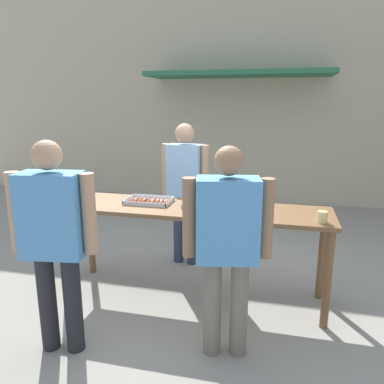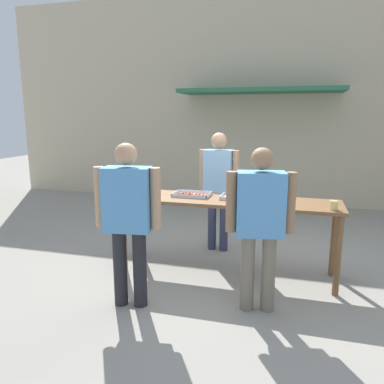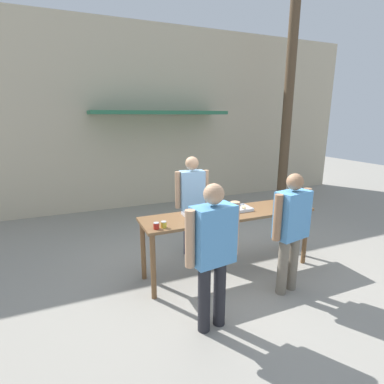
{
  "view_description": "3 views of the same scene",
  "coord_description": "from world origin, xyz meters",
  "views": [
    {
      "loc": [
        0.81,
        -3.37,
        1.92
      ],
      "look_at": [
        0.0,
        0.0,
        1.09
      ],
      "focal_mm": 35.0,
      "sensor_mm": 36.0,
      "label": 1
    },
    {
      "loc": [
        0.76,
        -4.31,
        1.92
      ],
      "look_at": [
        -0.46,
        0.06,
        0.99
      ],
      "focal_mm": 35.0,
      "sensor_mm": 36.0,
      "label": 2
    },
    {
      "loc": [
        -2.14,
        -3.65,
        2.32
      ],
      "look_at": [
        -0.27,
        0.77,
        1.1
      ],
      "focal_mm": 28.0,
      "sensor_mm": 36.0,
      "label": 3
    }
  ],
  "objects": [
    {
      "name": "food_tray_sausages",
      "position": [
        -0.46,
        0.06,
        0.95
      ],
      "size": [
        0.45,
        0.31,
        0.04
      ],
      "color": "silver",
      "rests_on": "serving_table"
    },
    {
      "name": "condiment_jar_mustard",
      "position": [
        -1.18,
        -0.21,
        0.98
      ],
      "size": [
        0.07,
        0.07,
        0.08
      ],
      "color": "#B22319",
      "rests_on": "serving_table"
    },
    {
      "name": "person_customer_with_cup",
      "position": [
        0.46,
        -0.8,
        0.96
      ],
      "size": [
        0.65,
        0.33,
        1.63
      ],
      "rotation": [
        0.0,
        0.0,
        3.34
      ],
      "color": "#756B5B",
      "rests_on": "ground"
    },
    {
      "name": "building_facade_back",
      "position": [
        0.0,
        3.98,
        2.26
      ],
      "size": [
        12.0,
        1.11,
        4.5
      ],
      "color": "beige",
      "rests_on": "ground"
    },
    {
      "name": "person_server_behind_table",
      "position": [
        -0.27,
        0.77,
        1.01
      ],
      "size": [
        0.57,
        0.26,
        1.69
      ],
      "rotation": [
        0.0,
        0.0,
        -0.11
      ],
      "color": "#333851",
      "rests_on": "ground"
    },
    {
      "name": "condiment_jar_ketchup",
      "position": [
        -1.08,
        -0.21,
        0.98
      ],
      "size": [
        0.07,
        0.07,
        0.08
      ],
      "color": "gold",
      "rests_on": "serving_table"
    },
    {
      "name": "person_customer_holding_hotdog",
      "position": [
        -0.8,
        -1.05,
        0.98
      ],
      "size": [
        0.66,
        0.31,
        1.67
      ],
      "rotation": [
        0.0,
        0.0,
        3.28
      ],
      "color": "#232328",
      "rests_on": "ground"
    },
    {
      "name": "food_tray_buns",
      "position": [
        0.15,
        0.06,
        0.95
      ],
      "size": [
        0.46,
        0.29,
        0.06
      ],
      "color": "silver",
      "rests_on": "serving_table"
    },
    {
      "name": "ground_plane",
      "position": [
        0.0,
        0.0,
        0.0
      ],
      "size": [
        24.0,
        24.0,
        0.0
      ],
      "primitive_type": "plane",
      "color": "gray"
    },
    {
      "name": "serving_table",
      "position": [
        0.0,
        0.0,
        0.82
      ],
      "size": [
        2.63,
        0.66,
        0.94
      ],
      "color": "brown",
      "rests_on": "ground"
    },
    {
      "name": "beer_cup",
      "position": [
        1.17,
        -0.21,
        0.99
      ],
      "size": [
        0.09,
        0.09,
        0.1
      ],
      "color": "#DBC67A",
      "rests_on": "serving_table"
    }
  ]
}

